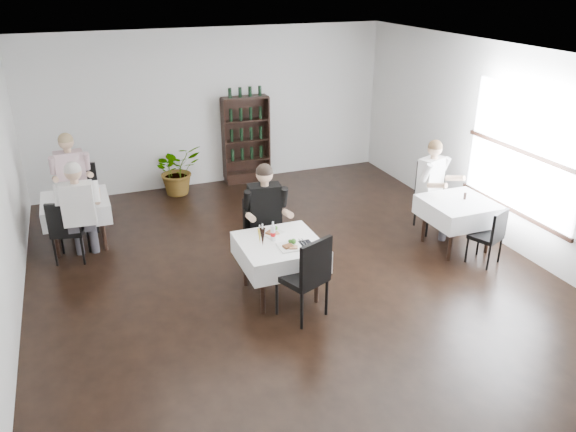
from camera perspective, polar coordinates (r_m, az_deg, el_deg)
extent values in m
plane|color=black|center=(7.67, 1.30, -7.40)|extent=(9.00, 9.00, 0.00)
plane|color=white|center=(6.63, 1.55, 15.37)|extent=(9.00, 9.00, 0.00)
plane|color=silver|center=(11.12, -7.67, 10.78)|extent=(7.00, 0.00, 7.00)
plane|color=silver|center=(8.89, 22.84, 5.79)|extent=(0.00, 9.00, 9.00)
cube|color=white|center=(8.87, 22.80, 6.09)|extent=(0.03, 2.20, 1.80)
cube|color=black|center=(9.15, 21.80, 0.60)|extent=(0.05, 2.30, 0.06)
cube|color=black|center=(11.50, -4.17, 4.09)|extent=(0.90, 0.28, 0.20)
cylinder|color=black|center=(6.99, -2.60, -7.38)|extent=(0.06, 0.06, 0.71)
cylinder|color=black|center=(7.60, -4.39, -4.71)|extent=(0.06, 0.06, 0.71)
cylinder|color=black|center=(7.22, 2.92, -6.29)|extent=(0.06, 0.06, 0.71)
cylinder|color=black|center=(7.81, 0.74, -3.79)|extent=(0.06, 0.06, 0.71)
cube|color=black|center=(7.22, -0.85, -2.89)|extent=(0.85, 0.85, 0.04)
cube|color=white|center=(7.27, -0.85, -3.67)|extent=(1.03, 1.03, 0.30)
cylinder|color=black|center=(8.98, -22.56, -1.88)|extent=(0.06, 0.06, 0.71)
cylinder|color=black|center=(9.61, -22.59, -0.23)|extent=(0.06, 0.06, 0.71)
cylinder|color=black|center=(8.97, -18.26, -1.24)|extent=(0.06, 0.06, 0.71)
cylinder|color=black|center=(9.59, -18.57, 0.37)|extent=(0.06, 0.06, 0.71)
cube|color=black|center=(9.14, -20.83, 1.42)|extent=(0.80, 0.80, 0.04)
cube|color=white|center=(9.18, -20.73, 0.79)|extent=(0.98, 0.98, 0.30)
cylinder|color=black|center=(8.55, 16.22, -2.23)|extent=(0.06, 0.06, 0.71)
cylinder|color=black|center=(9.04, 13.69, -0.48)|extent=(0.06, 0.06, 0.71)
cylinder|color=black|center=(8.96, 19.71, -1.49)|extent=(0.06, 0.06, 0.71)
cylinder|color=black|center=(9.43, 17.11, 0.15)|extent=(0.06, 0.06, 0.71)
cube|color=black|center=(8.84, 16.97, 1.22)|extent=(0.80, 0.80, 0.04)
cube|color=white|center=(8.88, 16.89, 0.57)|extent=(0.98, 0.98, 0.30)
imported|color=#1F561D|center=(10.88, -11.18, 4.65)|extent=(1.03, 0.95, 0.96)
cylinder|color=black|center=(7.65, -2.21, -5.26)|extent=(0.04, 0.04, 0.51)
cylinder|color=black|center=(7.97, -4.13, -4.04)|extent=(0.04, 0.04, 0.51)
cylinder|color=black|center=(7.89, 0.38, -4.28)|extent=(0.04, 0.04, 0.51)
cylinder|color=black|center=(8.20, -1.58, -3.14)|extent=(0.04, 0.04, 0.51)
cube|color=black|center=(7.79, -1.91, -2.29)|extent=(0.64, 0.64, 0.08)
cube|color=black|center=(7.84, -2.97, 0.27)|extent=(0.50, 0.21, 0.56)
cylinder|color=black|center=(7.28, 1.38, -6.93)|extent=(0.04, 0.04, 0.50)
cylinder|color=black|center=(7.03, 3.94, -8.23)|extent=(0.04, 0.04, 0.50)
cylinder|color=black|center=(7.02, -1.15, -8.20)|extent=(0.04, 0.04, 0.50)
cylinder|color=black|center=(6.76, 1.41, -9.61)|extent=(0.04, 0.04, 0.50)
cube|color=black|center=(6.87, 1.42, -6.22)|extent=(0.66, 0.66, 0.08)
cube|color=black|center=(6.59, 2.87, -4.72)|extent=(0.48, 0.25, 0.55)
cylinder|color=black|center=(9.72, -21.32, -0.47)|extent=(0.04, 0.04, 0.48)
cylinder|color=black|center=(10.10, -20.96, 0.50)|extent=(0.04, 0.04, 0.48)
cylinder|color=black|center=(9.65, -18.87, -0.28)|extent=(0.04, 0.04, 0.48)
cylinder|color=black|center=(10.03, -18.60, 0.69)|extent=(0.04, 0.04, 0.48)
cube|color=black|center=(9.77, -20.16, 1.59)|extent=(0.56, 0.56, 0.07)
cube|color=black|center=(9.88, -20.22, 3.59)|extent=(0.49, 0.14, 0.53)
cylinder|color=black|center=(9.02, -19.63, -2.22)|extent=(0.03, 0.03, 0.45)
cylinder|color=black|center=(8.68, -20.13, -3.33)|extent=(0.03, 0.03, 0.45)
cylinder|color=black|center=(9.12, -22.00, -2.31)|extent=(0.03, 0.03, 0.45)
cylinder|color=black|center=(8.79, -22.59, -3.42)|extent=(0.03, 0.03, 0.45)
cube|color=black|center=(8.80, -21.33, -1.34)|extent=(0.54, 0.54, 0.07)
cube|color=black|center=(8.52, -21.89, -0.32)|extent=(0.44, 0.16, 0.49)
cylinder|color=black|center=(9.26, 13.97, -0.59)|extent=(0.04, 0.04, 0.51)
cylinder|color=black|center=(9.62, 12.80, 0.48)|extent=(0.04, 0.04, 0.51)
cylinder|color=black|center=(9.46, 16.38, -0.32)|extent=(0.04, 0.04, 0.51)
cylinder|color=black|center=(9.82, 15.15, 0.71)|extent=(0.04, 0.04, 0.51)
cube|color=black|center=(9.43, 14.76, 1.69)|extent=(0.58, 0.58, 0.08)
cube|color=black|center=(9.51, 14.31, 3.89)|extent=(0.52, 0.12, 0.56)
cylinder|color=black|center=(8.92, 18.76, -2.59)|extent=(0.03, 0.03, 0.39)
cylinder|color=black|center=(8.80, 20.71, -3.26)|extent=(0.03, 0.03, 0.39)
cylinder|color=black|center=(8.64, 17.70, -3.32)|extent=(0.03, 0.03, 0.39)
cylinder|color=black|center=(8.51, 19.70, -4.03)|extent=(0.03, 0.03, 0.39)
cube|color=black|center=(8.62, 19.42, -1.97)|extent=(0.52, 0.52, 0.06)
cube|color=black|center=(8.46, 20.70, -0.93)|extent=(0.38, 0.20, 0.43)
cube|color=#404048|center=(7.68, -2.82, -2.11)|extent=(0.21, 0.48, 0.15)
cylinder|color=#404048|center=(7.67, -2.46, -5.08)|extent=(0.12, 0.12, 0.54)
cube|color=#404048|center=(7.72, -1.21, -1.93)|extent=(0.21, 0.48, 0.15)
cylinder|color=#404048|center=(7.71, -0.85, -4.88)|extent=(0.12, 0.12, 0.54)
cube|color=black|center=(7.74, -2.39, 1.07)|extent=(0.47, 0.30, 0.61)
cylinder|color=tan|center=(7.43, -3.82, -0.14)|extent=(0.13, 0.35, 0.17)
cylinder|color=tan|center=(7.53, -0.02, 0.25)|extent=(0.13, 0.35, 0.17)
sphere|color=tan|center=(7.55, -2.41, 4.25)|extent=(0.23, 0.23, 0.23)
sphere|color=black|center=(7.54, -2.41, 4.49)|extent=(0.23, 0.23, 0.23)
cube|color=#404048|center=(9.67, -21.43, 1.86)|extent=(0.19, 0.48, 0.16)
cylinder|color=#404048|center=(9.61, -21.01, -0.49)|extent=(0.12, 0.12, 0.55)
cube|color=#404048|center=(9.68, -20.13, 2.09)|extent=(0.19, 0.48, 0.16)
cylinder|color=#404048|center=(9.62, -19.70, -0.25)|extent=(0.12, 0.12, 0.55)
cube|color=#CAA6AC|center=(9.75, -21.23, 4.40)|extent=(0.46, 0.28, 0.61)
cylinder|color=tan|center=(9.46, -22.56, 3.47)|extent=(0.11, 0.35, 0.17)
cylinder|color=tan|center=(9.49, -19.50, 4.00)|extent=(0.11, 0.35, 0.17)
sphere|color=tan|center=(9.60, -21.63, 6.99)|extent=(0.23, 0.23, 0.23)
sphere|color=olive|center=(9.59, -21.66, 7.18)|extent=(0.23, 0.23, 0.23)
cube|color=#404048|center=(8.67, -19.46, -0.44)|extent=(0.19, 0.47, 0.15)
cylinder|color=#404048|center=(8.99, -19.13, -1.94)|extent=(0.12, 0.12, 0.53)
cube|color=#404048|center=(8.69, -20.89, -0.60)|extent=(0.19, 0.47, 0.15)
cylinder|color=#404048|center=(9.00, -20.51, -2.10)|extent=(0.12, 0.12, 0.53)
cube|color=silver|center=(8.35, -20.57, 1.17)|extent=(0.45, 0.28, 0.60)
cylinder|color=tan|center=(8.61, -18.81, 1.95)|extent=(0.11, 0.34, 0.17)
cylinder|color=tan|center=(8.66, -22.11, 1.56)|extent=(0.11, 0.34, 0.17)
sphere|color=tan|center=(8.22, -21.02, 4.17)|extent=(0.23, 0.23, 0.23)
sphere|color=beige|center=(8.21, -21.05, 4.39)|extent=(0.23, 0.23, 0.23)
cube|color=#404048|center=(9.16, 14.75, 1.42)|extent=(0.30, 0.47, 0.15)
cylinder|color=#404048|center=(9.20, 15.53, -0.87)|extent=(0.12, 0.12, 0.53)
cube|color=#404048|center=(9.33, 15.49, 1.75)|extent=(0.30, 0.47, 0.15)
cylinder|color=#404048|center=(9.37, 16.24, -0.50)|extent=(0.12, 0.12, 0.53)
cube|color=silver|center=(9.23, 14.31, 3.98)|extent=(0.49, 0.37, 0.59)
cylinder|color=tan|center=(8.89, 14.93, 3.01)|extent=(0.20, 0.34, 0.17)
cylinder|color=tan|center=(9.29, 16.62, 3.71)|extent=(0.20, 0.34, 0.17)
sphere|color=tan|center=(9.08, 14.70, 6.62)|extent=(0.23, 0.23, 0.23)
sphere|color=brown|center=(9.07, 14.73, 6.81)|extent=(0.23, 0.23, 0.23)
cube|color=white|center=(7.41, -1.65, -1.73)|extent=(0.35, 0.35, 0.02)
cube|color=#522B17|center=(7.37, -1.83, -1.68)|extent=(0.14, 0.13, 0.03)
sphere|color=#2E6C1D|center=(7.44, -1.30, -1.23)|extent=(0.06, 0.06, 0.06)
cube|color=#966344|center=(7.35, -1.33, -1.77)|extent=(0.10, 0.09, 0.02)
cube|color=white|center=(7.04, 0.19, -3.14)|extent=(0.29, 0.29, 0.02)
cube|color=#522B17|center=(7.00, 0.00, -3.09)|extent=(0.13, 0.11, 0.03)
sphere|color=#2E6C1D|center=(7.08, 0.56, -2.58)|extent=(0.07, 0.07, 0.07)
cube|color=#966344|center=(6.98, 0.56, -3.20)|extent=(0.12, 0.11, 0.02)
cone|color=black|center=(7.03, -2.59, -2.18)|extent=(0.07, 0.07, 0.25)
cylinder|color=silver|center=(6.97, -2.62, -1.04)|extent=(0.02, 0.02, 0.06)
cone|color=gold|center=(7.12, -2.89, -2.05)|extent=(0.06, 0.06, 0.20)
cylinder|color=silver|center=(7.06, -2.91, -1.12)|extent=(0.02, 0.02, 0.05)
cylinder|color=silver|center=(7.18, -1.53, -1.74)|extent=(0.06, 0.06, 0.21)
cylinder|color=#B60A0E|center=(7.19, -1.53, -1.85)|extent=(0.07, 0.07, 0.05)
cylinder|color=silver|center=(7.13, -1.55, -0.79)|extent=(0.03, 0.03, 0.05)
cube|color=black|center=(7.15, 1.61, -2.78)|extent=(0.20, 0.16, 0.01)
cylinder|color=silver|center=(7.13, 1.45, -2.73)|extent=(0.02, 0.22, 0.01)
cylinder|color=silver|center=(7.15, 1.78, -2.67)|extent=(0.03, 0.22, 0.01)
cylinder|color=black|center=(8.90, 17.53, 1.94)|extent=(0.05, 0.05, 0.10)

